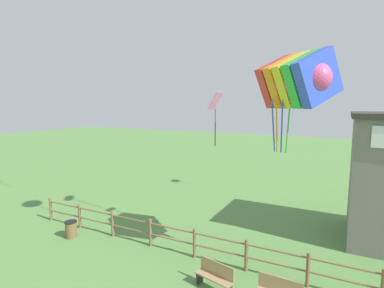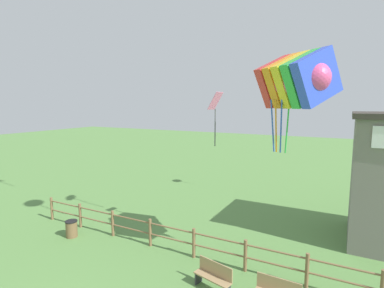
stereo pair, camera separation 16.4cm
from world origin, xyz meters
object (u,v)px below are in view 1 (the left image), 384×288
Objects in this scene: kite_rainbow_parafoil at (297,80)px; kite_white_delta at (290,76)px; trash_bin at (71,229)px; park_bench_near_fence at (215,276)px; kite_pink_diamond at (215,108)px.

kite_rainbow_parafoil is 9.26m from kite_white_delta.
trash_bin is 0.45× the size of kite_white_delta.
park_bench_near_fence is 8.01m from trash_bin.
trash_bin is at bearing -154.08° from kite_pink_diamond.
trash_bin is 9.27m from kite_pink_diamond.
kite_pink_diamond is (-1.98, -7.76, -2.02)m from kite_white_delta.
kite_white_delta is at bearing 52.45° from trash_bin.
kite_white_delta is 0.72× the size of kite_pink_diamond.
kite_white_delta reaches higher than kite_rainbow_parafoil.
kite_white_delta is at bearing 100.98° from kite_rainbow_parafoil.
kite_rainbow_parafoil is at bearing 10.23° from trash_bin.
kite_pink_diamond is (-1.61, 3.72, 5.87)m from park_bench_near_fence.
kite_rainbow_parafoil reaches higher than kite_pink_diamond.
kite_rainbow_parafoil is at bearing 49.06° from park_bench_near_fence.
trash_bin is at bearing 175.55° from park_bench_near_fence.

